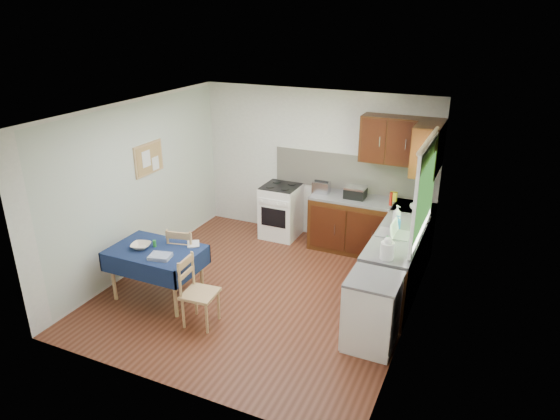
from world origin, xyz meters
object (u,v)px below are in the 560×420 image
at_px(dining_table, 156,256).
at_px(sandwich_press, 355,192).
at_px(chair_near, 197,290).
at_px(dish_rack, 394,233).
at_px(chair_far, 184,256).
at_px(kettle, 387,249).
at_px(toaster, 321,187).

distance_m(dining_table, sandwich_press, 3.21).
bearing_deg(chair_near, dish_rack, -55.55).
height_order(chair_far, chair_near, chair_far).
height_order(sandwich_press, kettle, kettle).
distance_m(chair_far, kettle, 2.79).
height_order(chair_near, kettle, kettle).
relative_size(dining_table, chair_near, 1.33).
xyz_separation_m(chair_far, chair_near, (0.64, -0.68, -0.01)).
bearing_deg(sandwich_press, kettle, -68.02).
bearing_deg(chair_far, dish_rack, -172.83).
xyz_separation_m(dining_table, chair_far, (0.18, 0.38, -0.13)).
bearing_deg(sandwich_press, dining_table, -132.98).
bearing_deg(kettle, dish_rack, 95.63).
bearing_deg(sandwich_press, chair_near, -117.03).
bearing_deg(kettle, toaster, 129.05).
relative_size(sandwich_press, dish_rack, 0.75).
bearing_deg(dining_table, toaster, 75.43).
height_order(chair_far, toaster, toaster).
xyz_separation_m(sandwich_press, dish_rack, (0.86, -1.15, -0.07)).
height_order(sandwich_press, dish_rack, dish_rack).
bearing_deg(kettle, dining_table, -167.54).
bearing_deg(chair_near, dining_table, 65.13).
xyz_separation_m(chair_far, dish_rack, (2.66, 0.97, 0.44)).
bearing_deg(chair_far, dining_table, 51.89).
bearing_deg(chair_far, chair_near, 120.71).
bearing_deg(sandwich_press, dish_rack, -57.87).
distance_m(chair_far, dish_rack, 2.86).
height_order(dining_table, kettle, kettle).
relative_size(chair_near, kettle, 3.21).
height_order(chair_far, dish_rack, dish_rack).
relative_size(chair_near, toaster, 3.26).
relative_size(chair_far, kettle, 3.30).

